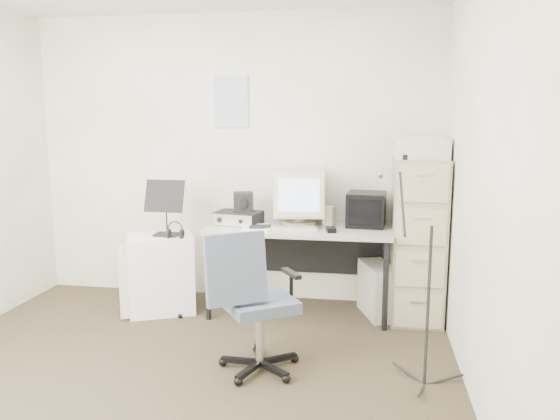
% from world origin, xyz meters
% --- Properties ---
extents(floor, '(3.60, 3.60, 0.01)m').
position_xyz_m(floor, '(0.00, 0.00, -0.01)').
color(floor, '#2E2817').
rests_on(floor, ground).
extents(wall_back, '(3.60, 0.02, 2.50)m').
position_xyz_m(wall_back, '(0.00, 1.80, 1.25)').
color(wall_back, white).
rests_on(wall_back, ground).
extents(wall_right, '(0.02, 3.60, 2.50)m').
position_xyz_m(wall_right, '(1.80, 0.00, 1.25)').
color(wall_right, white).
rests_on(wall_right, ground).
extents(wall_calendar, '(0.30, 0.02, 0.44)m').
position_xyz_m(wall_calendar, '(-0.02, 1.79, 1.75)').
color(wall_calendar, white).
rests_on(wall_calendar, wall_back).
extents(filing_cabinet, '(0.40, 0.60, 1.30)m').
position_xyz_m(filing_cabinet, '(1.58, 1.48, 0.65)').
color(filing_cabinet, '#AFA38E').
rests_on(filing_cabinet, floor).
extents(printer, '(0.41, 0.28, 0.16)m').
position_xyz_m(printer, '(1.58, 1.42, 1.38)').
color(printer, silver).
rests_on(printer, filing_cabinet).
extents(desk, '(1.50, 0.70, 0.73)m').
position_xyz_m(desk, '(0.63, 1.45, 0.36)').
color(desk, '#B7B6AC').
rests_on(desk, floor).
extents(crt_monitor, '(0.46, 0.48, 0.45)m').
position_xyz_m(crt_monitor, '(0.61, 1.54, 0.96)').
color(crt_monitor, silver).
rests_on(crt_monitor, desk).
extents(crt_tv, '(0.33, 0.35, 0.28)m').
position_xyz_m(crt_tv, '(1.17, 1.57, 0.87)').
color(crt_tv, black).
rests_on(crt_tv, desk).
extents(desk_speaker, '(0.11, 0.11, 0.16)m').
position_xyz_m(desk_speaker, '(0.87, 1.55, 0.81)').
color(desk_speaker, beige).
rests_on(desk_speaker, desk).
extents(keyboard, '(0.44, 0.24, 0.02)m').
position_xyz_m(keyboard, '(0.58, 1.30, 0.74)').
color(keyboard, silver).
rests_on(keyboard, desk).
extents(mouse, '(0.09, 0.13, 0.04)m').
position_xyz_m(mouse, '(0.90, 1.28, 0.75)').
color(mouse, black).
rests_on(mouse, desk).
extents(radio_receiver, '(0.41, 0.33, 0.11)m').
position_xyz_m(radio_receiver, '(0.11, 1.47, 0.78)').
color(radio_receiver, black).
rests_on(radio_receiver, desk).
extents(radio_speaker, '(0.19, 0.19, 0.16)m').
position_xyz_m(radio_speaker, '(0.14, 1.51, 0.92)').
color(radio_speaker, black).
rests_on(radio_speaker, radio_receiver).
extents(papers, '(0.26, 0.32, 0.02)m').
position_xyz_m(papers, '(0.29, 1.28, 0.74)').
color(papers, white).
rests_on(papers, desk).
extents(pc_tower, '(0.34, 0.50, 0.43)m').
position_xyz_m(pc_tower, '(1.28, 1.48, 0.22)').
color(pc_tower, silver).
rests_on(pc_tower, floor).
extents(office_chair, '(0.75, 0.75, 0.93)m').
position_xyz_m(office_chair, '(0.52, 0.34, 0.47)').
color(office_chair, slate).
rests_on(office_chair, floor).
extents(side_cart, '(0.65, 0.59, 0.65)m').
position_xyz_m(side_cart, '(-0.52, 1.29, 0.32)').
color(side_cart, white).
rests_on(side_cart, floor).
extents(music_stand, '(0.36, 0.27, 0.47)m').
position_xyz_m(music_stand, '(-0.46, 1.30, 0.89)').
color(music_stand, black).
rests_on(music_stand, side_cart).
extents(headphones, '(0.19, 0.19, 0.03)m').
position_xyz_m(headphones, '(-0.35, 1.21, 0.70)').
color(headphones, black).
rests_on(headphones, side_cart).
extents(mic_stand, '(0.02, 0.02, 1.30)m').
position_xyz_m(mic_stand, '(1.55, 0.32, 0.65)').
color(mic_stand, black).
rests_on(mic_stand, floor).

